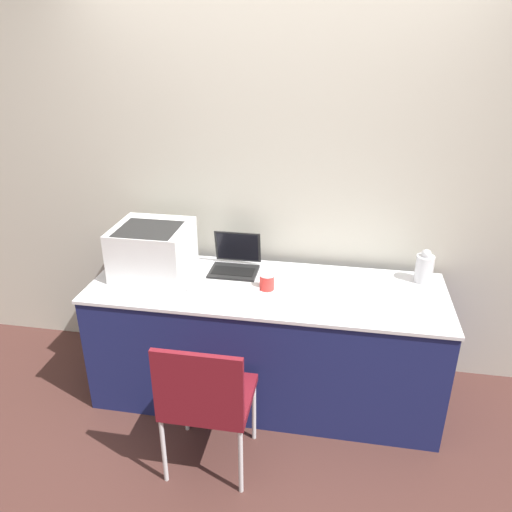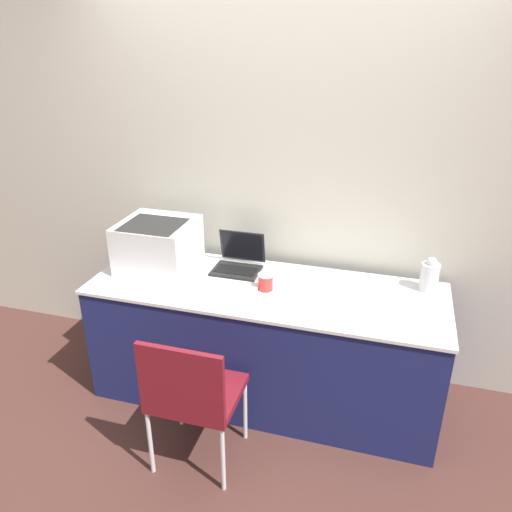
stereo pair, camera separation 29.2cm
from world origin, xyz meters
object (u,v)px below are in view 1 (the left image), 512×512
at_px(laptop_left, 235,262).
at_px(coffee_cup, 267,281).
at_px(printer, 153,248).
at_px(external_keyboard, 224,287).
at_px(chair, 206,396).
at_px(metal_pitcher, 424,267).

xyz_separation_m(laptop_left, coffee_cup, (0.24, -0.22, -0.00)).
xyz_separation_m(printer, external_keyboard, (0.49, -0.14, -0.16)).
relative_size(laptop_left, chair, 0.36).
height_order(laptop_left, coffee_cup, laptop_left).
bearing_deg(metal_pitcher, printer, -174.28).
distance_m(printer, laptop_left, 0.52).
bearing_deg(laptop_left, external_keyboard, -91.84).
height_order(coffee_cup, metal_pitcher, metal_pitcher).
xyz_separation_m(printer, metal_pitcher, (1.65, 0.17, -0.07)).
bearing_deg(metal_pitcher, chair, -140.75).
xyz_separation_m(external_keyboard, chair, (0.04, -0.61, -0.29)).
height_order(printer, chair, printer).
height_order(laptop_left, external_keyboard, laptop_left).
relative_size(laptop_left, metal_pitcher, 1.41).
bearing_deg(printer, external_keyboard, -16.34).
xyz_separation_m(coffee_cup, chair, (-0.21, -0.65, -0.33)).
height_order(laptop_left, metal_pitcher, laptop_left).
bearing_deg(chair, laptop_left, 91.99).
relative_size(printer, chair, 0.54).
bearing_deg(printer, coffee_cup, -7.67).
bearing_deg(external_keyboard, coffee_cup, 10.11).
height_order(printer, coffee_cup, printer).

